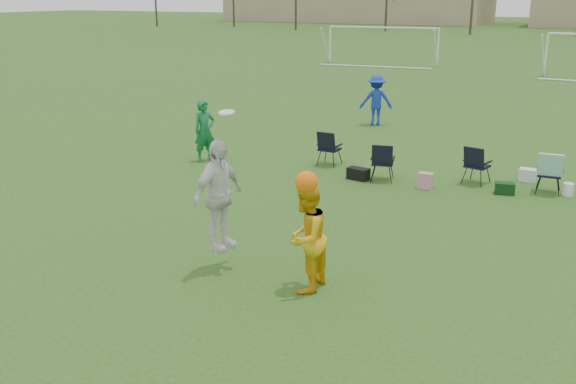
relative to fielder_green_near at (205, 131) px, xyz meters
The scene contains 6 objects.
ground 9.51m from the fielder_green_near, 48.23° to the right, with size 260.00×260.00×0.00m, color #294E18.
fielder_green_near is the anchor object (origin of this frame).
fielder_blue 7.62m from the fielder_green_near, 69.82° to the left, with size 1.17×0.67×1.80m, color #1634AA.
center_contest 8.17m from the fielder_green_near, 49.86° to the right, with size 2.32×1.18×2.78m.
sideline_setup 8.30m from the fielder_green_near, ahead, with size 9.01×2.12×1.95m.
goal_left 27.21m from the fielder_green_near, 97.80° to the left, with size 7.39×0.76×2.46m.
Camera 1 is at (3.69, -7.82, 4.60)m, focal length 40.00 mm.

